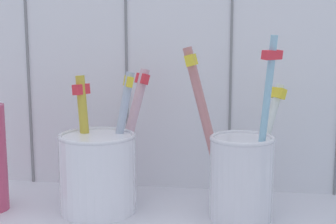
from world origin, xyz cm
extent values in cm
cube|color=white|center=(0.00, 12.00, 22.50)|extent=(64.00, 2.00, 45.00)
cube|color=gray|center=(-19.20, 10.90, 22.50)|extent=(0.30, 0.20, 45.00)
cube|color=gray|center=(-6.40, 10.90, 22.50)|extent=(0.30, 0.20, 45.00)
cube|color=gray|center=(6.40, 10.90, 22.50)|extent=(0.30, 0.20, 45.00)
cylinder|color=white|center=(-7.77, 2.00, 6.21)|extent=(8.33, 8.33, 8.42)
torus|color=silver|center=(-7.77, 2.00, 10.42)|extent=(8.41, 8.41, 0.50)
cylinder|color=gold|center=(-9.54, 3.40, 9.60)|extent=(2.36, 1.91, 14.48)
cube|color=#E5333F|center=(-9.90, 3.60, 15.29)|extent=(1.76, 2.11, 1.19)
cylinder|color=beige|center=(-5.17, 6.25, 9.82)|extent=(4.95, 4.54, 15.16)
cube|color=#E5333F|center=(-3.78, 7.48, 16.17)|extent=(2.06, 2.14, 1.33)
cylinder|color=#A8B6CA|center=(-5.80, 3.73, 9.79)|extent=(3.90, 2.55, 14.96)
cube|color=yellow|center=(-4.71, 4.27, 16.15)|extent=(1.58, 2.07, 1.23)
cylinder|color=silver|center=(7.77, 2.00, 6.31)|extent=(6.62, 6.62, 8.63)
torus|color=silver|center=(7.77, 2.00, 10.63)|extent=(6.79, 6.79, 0.50)
cylinder|color=#B97676|center=(4.19, 2.98, 11.16)|extent=(5.82, 1.94, 17.78)
cube|color=yellow|center=(2.28, 3.30, 18.59)|extent=(1.41, 2.16, 1.35)
cylinder|color=#8BC0D6|center=(9.82, 0.72, 11.81)|extent=(2.45, 2.32, 18.90)
cube|color=#E5333F|center=(10.38, 0.21, 19.34)|extent=(2.21, 2.32, 0.94)
cylinder|color=silver|center=(10.16, 5.05, 9.11)|extent=(4.72, 4.52, 13.71)
cube|color=yellow|center=(11.59, 6.39, 14.88)|extent=(2.11, 2.14, 1.33)
camera|label=1|loc=(6.71, -47.19, 21.38)|focal=51.26mm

